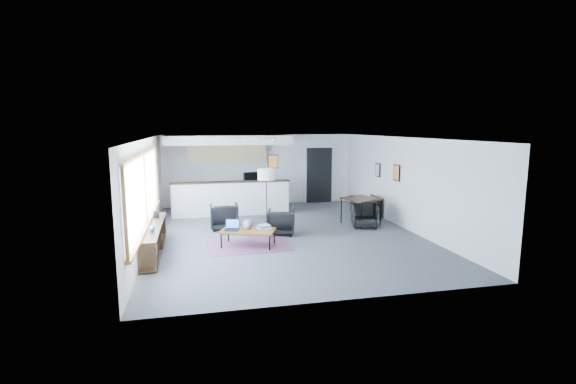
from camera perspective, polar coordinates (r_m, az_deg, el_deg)
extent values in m
cube|color=#48484A|center=(11.43, -0.49, -5.77)|extent=(7.00, 9.00, 0.01)
cube|color=white|center=(11.06, -0.51, 7.43)|extent=(7.00, 9.00, 0.01)
cube|color=silver|center=(15.57, -3.98, 3.05)|extent=(7.00, 0.01, 2.60)
cube|color=silver|center=(6.90, 7.38, -4.56)|extent=(7.00, 0.01, 2.60)
cube|color=silver|center=(10.99, -18.67, 0.11)|extent=(0.01, 9.00, 2.60)
cube|color=silver|center=(12.38, 15.57, 1.20)|extent=(0.01, 9.00, 2.60)
cube|color=#8CBFFF|center=(10.07, -19.05, 0.46)|extent=(0.02, 5.80, 1.55)
cube|color=brown|center=(10.21, -18.65, -3.97)|extent=(0.10, 5.95, 0.06)
cube|color=brown|center=(9.99, -19.17, 5.01)|extent=(0.06, 5.95, 0.06)
cube|color=brown|center=(7.24, -21.39, -2.86)|extent=(0.06, 0.06, 1.60)
cube|color=brown|center=(10.07, -18.94, 0.47)|extent=(0.06, 0.06, 1.60)
cube|color=brown|center=(12.94, -17.57, 2.33)|extent=(0.06, 0.06, 1.60)
cube|color=black|center=(10.12, -17.90, -4.52)|extent=(0.35, 3.00, 0.05)
cube|color=black|center=(10.26, -17.75, -7.61)|extent=(0.35, 3.00, 0.05)
cube|color=black|center=(8.80, -18.66, -8.53)|extent=(0.33, 0.04, 0.55)
cube|color=black|center=(10.19, -17.82, -6.10)|extent=(0.33, 0.04, 0.55)
cube|color=black|center=(11.59, -17.19, -4.26)|extent=(0.33, 0.04, 0.55)
cube|color=#3359A5|center=(8.99, -18.51, -9.19)|extent=(0.18, 0.04, 0.20)
cube|color=silver|center=(9.15, -18.40, -8.80)|extent=(0.18, 0.04, 0.22)
cube|color=maroon|center=(9.31, -18.30, -8.42)|extent=(0.18, 0.04, 0.24)
cube|color=black|center=(9.48, -18.20, -8.24)|extent=(0.18, 0.04, 0.20)
cube|color=#3359A5|center=(9.63, -18.10, -7.88)|extent=(0.18, 0.04, 0.22)
cube|color=silver|center=(9.79, -18.02, -7.54)|extent=(0.18, 0.04, 0.24)
cube|color=maroon|center=(9.96, -17.92, -7.38)|extent=(0.18, 0.04, 0.20)
cube|color=black|center=(10.12, -17.84, -7.06)|extent=(0.18, 0.04, 0.22)
cube|color=#3359A5|center=(10.28, -17.75, -6.74)|extent=(0.18, 0.03, 0.24)
cube|color=silver|center=(10.45, -17.67, -6.60)|extent=(0.18, 0.03, 0.20)
cube|color=maroon|center=(10.61, -17.59, -6.31)|extent=(0.18, 0.03, 0.22)
cube|color=black|center=(10.77, -17.52, -6.02)|extent=(0.18, 0.04, 0.24)
cube|color=black|center=(10.87, -17.55, -2.96)|extent=(0.14, 0.02, 0.18)
sphere|color=#264C99|center=(9.52, -18.13, -4.79)|extent=(0.14, 0.14, 0.14)
cube|color=white|center=(13.76, -7.76, -0.95)|extent=(3.80, 0.25, 1.10)
cube|color=black|center=(13.67, -7.81, 1.36)|extent=(3.85, 0.32, 0.04)
cube|color=white|center=(15.20, -8.22, -0.40)|extent=(3.80, 0.60, 0.90)
cube|color=#2D2D2D|center=(15.13, -8.26, 1.32)|extent=(3.82, 0.62, 0.04)
cube|color=tan|center=(15.18, -8.39, 5.29)|extent=(2.80, 0.35, 0.70)
cube|color=white|center=(14.46, -8.23, 7.09)|extent=(4.20, 1.80, 0.30)
cube|color=black|center=(13.80, -2.05, 4.18)|extent=(0.35, 0.03, 0.45)
cube|color=orange|center=(13.78, -2.04, 4.18)|extent=(0.30, 0.01, 0.40)
cube|color=black|center=(16.02, 4.24, 2.32)|extent=(1.00, 0.12, 2.10)
cube|color=white|center=(15.89, 2.43, 2.28)|extent=(0.06, 0.10, 2.10)
cube|color=white|center=(16.19, 5.99, 2.36)|extent=(0.06, 0.10, 2.10)
cube|color=white|center=(15.94, 4.28, 6.14)|extent=(1.10, 0.10, 0.06)
cube|color=silver|center=(13.12, -5.13, 7.44)|extent=(1.60, 0.04, 0.04)
cylinder|color=silver|center=(13.06, -7.97, 7.03)|extent=(0.07, 0.07, 0.09)
cylinder|color=silver|center=(13.10, -6.00, 7.08)|extent=(0.07, 0.07, 0.09)
cylinder|color=silver|center=(13.16, -4.03, 7.11)|extent=(0.07, 0.07, 0.09)
cylinder|color=silver|center=(13.24, -2.09, 7.14)|extent=(0.07, 0.07, 0.09)
cube|color=black|center=(12.68, 14.63, 2.56)|extent=(0.03, 0.38, 0.48)
cube|color=orange|center=(12.68, 14.57, 2.56)|extent=(0.00, 0.32, 0.42)
cube|color=black|center=(13.85, 12.18, 2.96)|extent=(0.03, 0.34, 0.44)
cube|color=#859FC5|center=(13.85, 12.12, 2.96)|extent=(0.00, 0.28, 0.38)
cube|color=#5E314A|center=(10.34, -5.44, -7.35)|extent=(2.03, 1.42, 0.01)
cube|color=brown|center=(10.24, -5.47, -5.26)|extent=(1.44, 1.10, 0.05)
cube|color=black|center=(10.18, -9.11, -6.63)|extent=(0.04, 0.04, 0.37)
cube|color=black|center=(10.72, -8.15, -5.80)|extent=(0.04, 0.04, 0.37)
cube|color=black|center=(9.89, -2.51, -6.98)|extent=(0.04, 0.04, 0.37)
cube|color=black|center=(10.45, -1.90, -6.10)|extent=(0.04, 0.04, 0.37)
cube|color=black|center=(9.97, -5.88, -5.83)|extent=(1.15, 0.47, 0.03)
cube|color=black|center=(10.53, -5.08, -5.03)|extent=(1.15, 0.47, 0.03)
cube|color=black|center=(10.20, -7.72, -5.16)|extent=(0.40, 0.34, 0.02)
cube|color=black|center=(10.29, -7.58, -4.32)|extent=(0.35, 0.16, 0.23)
cube|color=blue|center=(10.29, -7.59, -4.32)|extent=(0.31, 0.14, 0.20)
sphere|color=gray|center=(10.24, -5.55, -4.41)|extent=(0.25, 0.25, 0.25)
cube|color=silver|center=(10.31, -3.30, -4.89)|extent=(0.37, 0.33, 0.04)
cube|color=#3359A5|center=(10.30, -3.30, -4.70)|extent=(0.34, 0.30, 0.03)
cube|color=silver|center=(10.27, -3.30, -4.57)|extent=(0.31, 0.27, 0.03)
cube|color=#E5590C|center=(10.05, -4.99, -5.36)|extent=(0.11, 0.11, 0.01)
imported|color=black|center=(12.04, -8.73, -3.14)|extent=(0.80, 0.75, 0.80)
imported|color=black|center=(11.34, -0.95, -3.95)|extent=(0.87, 0.83, 0.74)
cylinder|color=black|center=(12.14, -2.92, -4.79)|extent=(0.33, 0.33, 0.03)
cylinder|color=black|center=(11.99, -2.95, -1.38)|extent=(0.03, 0.03, 1.45)
cylinder|color=beige|center=(11.87, -2.98, 2.44)|extent=(0.54, 0.54, 0.32)
cube|color=black|center=(12.62, 9.99, -0.91)|extent=(1.22, 1.22, 0.04)
cylinder|color=black|center=(12.11, 9.96, -3.22)|extent=(0.05, 0.05, 0.75)
cylinder|color=black|center=(12.70, 7.29, -2.59)|extent=(0.05, 0.05, 0.75)
cylinder|color=black|center=(12.71, 12.59, -2.73)|extent=(0.05, 0.05, 0.75)
cylinder|color=black|center=(13.26, 9.93, -2.15)|extent=(0.05, 0.05, 0.75)
imported|color=black|center=(12.30, 10.46, -3.31)|extent=(0.75, 0.72, 0.64)
imported|color=black|center=(13.71, 10.46, -2.01)|extent=(0.66, 0.62, 0.65)
imported|color=black|center=(15.20, -4.94, 2.22)|extent=(0.60, 0.39, 0.38)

